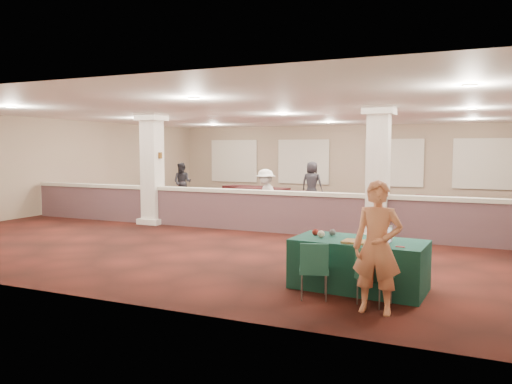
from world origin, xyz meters
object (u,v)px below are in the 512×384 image
at_px(woman, 377,247).
at_px(far_table_back_left, 244,194).
at_px(far_table_front_left, 235,200).
at_px(conf_chair_main, 372,271).
at_px(attendee_d, 312,184).
at_px(conf_chair_side, 314,266).
at_px(near_table, 359,264).
at_px(attendee_b, 266,196).
at_px(far_table_back_center, 262,198).
at_px(far_table_front_center, 306,202).
at_px(attendee_a, 182,182).
at_px(far_table_back_right, 438,206).

height_order(woman, far_table_back_left, woman).
xyz_separation_m(woman, far_table_front_left, (-6.75, 9.46, -0.53)).
distance_m(conf_chair_main, woman, 0.51).
height_order(far_table_back_left, attendee_d, attendee_d).
bearing_deg(conf_chair_side, near_table, 42.22).
relative_size(near_table, far_table_front_left, 1.15).
bearing_deg(attendee_d, conf_chair_side, 109.81).
distance_m(conf_chair_main, attendee_b, 8.00).
xyz_separation_m(far_table_front_left, attendee_b, (2.24, -2.49, 0.44)).
bearing_deg(far_table_back_center, far_table_front_center, -6.48).
xyz_separation_m(near_table, conf_chair_main, (0.35, -0.76, 0.10)).
height_order(attendee_a, attendee_b, attendee_a).
bearing_deg(far_table_back_right, attendee_a, 177.18).
relative_size(far_table_front_left, attendee_d, 1.04).
relative_size(far_table_back_right, attendee_a, 0.99).
height_order(conf_chair_main, far_table_back_right, conf_chair_main).
relative_size(near_table, woman, 1.14).
xyz_separation_m(woman, far_table_front_center, (-4.20, 9.96, -0.55)).
bearing_deg(far_table_back_right, conf_chair_side, -95.81).
bearing_deg(far_table_back_right, far_table_back_center, -177.10).
height_order(conf_chair_side, far_table_front_center, conf_chair_side).
bearing_deg(conf_chair_side, attendee_b, 100.30).
height_order(far_table_front_center, attendee_b, attendee_b).
bearing_deg(woman, conf_chair_main, 112.30).
xyz_separation_m(far_table_front_left, far_table_back_left, (-0.68, 2.29, -0.02)).
bearing_deg(attendee_b, conf_chair_main, -19.07).
bearing_deg(conf_chair_main, woman, -49.74).
distance_m(near_table, attendee_b, 7.18).
distance_m(conf_chair_side, attendee_b, 7.63).
relative_size(attendee_a, attendee_b, 1.01).
relative_size(far_table_front_left, attendee_a, 1.09).
distance_m(conf_chair_main, far_table_front_left, 11.32).
distance_m(conf_chair_side, far_table_front_center, 10.27).
xyz_separation_m(far_table_back_right, attendee_a, (-10.00, 0.49, 0.48)).
bearing_deg(near_table, conf_chair_main, -61.02).
bearing_deg(attendee_b, far_table_back_center, 152.06).
distance_m(near_table, conf_chair_side, 0.95).
relative_size(far_table_front_left, attendee_b, 1.11).
relative_size(far_table_back_left, far_table_back_center, 0.89).
distance_m(conf_chair_main, far_table_front_center, 10.50).
bearing_deg(near_table, woman, -61.80).
relative_size(conf_chair_side, far_table_front_left, 0.48).
height_order(conf_chair_side, attendee_d, attendee_d).
xyz_separation_m(far_table_back_center, attendee_d, (1.38, 1.65, 0.47)).
xyz_separation_m(woman, far_table_back_left, (-7.44, 11.75, -0.55)).
distance_m(conf_chair_side, far_table_back_right, 10.30).
bearing_deg(far_table_back_right, far_table_front_left, -171.56).
height_order(attendee_b, attendee_d, attendee_d).
xyz_separation_m(far_table_front_center, far_table_back_right, (4.30, 0.51, -0.02)).
height_order(far_table_back_center, attendee_a, attendee_a).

